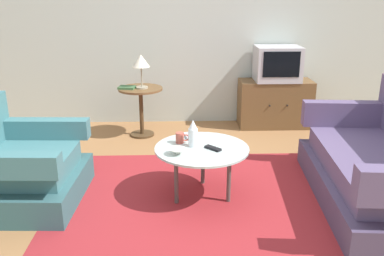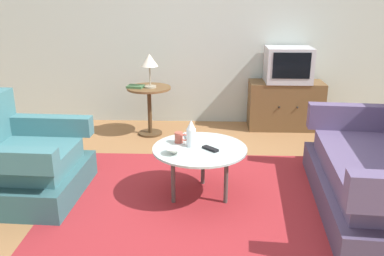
{
  "view_description": "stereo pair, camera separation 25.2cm",
  "coord_description": "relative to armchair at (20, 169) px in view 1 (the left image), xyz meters",
  "views": [
    {
      "loc": [
        -0.24,
        -3.11,
        1.74
      ],
      "look_at": [
        -0.12,
        0.41,
        0.55
      ],
      "focal_mm": 38.55,
      "sensor_mm": 36.0,
      "label": 1
    },
    {
      "loc": [
        0.01,
        -3.11,
        1.74
      ],
      "look_at": [
        -0.12,
        0.41,
        0.55
      ],
      "focal_mm": 38.55,
      "sensor_mm": 36.0,
      "label": 2
    }
  ],
  "objects": [
    {
      "name": "ground_plane",
      "position": [
        1.6,
        -0.14,
        -0.29
      ],
      "size": [
        16.0,
        16.0,
        0.0
      ],
      "primitive_type": "plane",
      "color": "olive"
    },
    {
      "name": "back_wall",
      "position": [
        1.6,
        2.25,
        1.06
      ],
      "size": [
        9.0,
        0.12,
        2.7
      ],
      "primitive_type": "cube",
      "color": "#B2BCB2",
      "rests_on": "ground"
    },
    {
      "name": "area_rug",
      "position": [
        1.55,
        0.02,
        -0.29
      ],
      "size": [
        2.56,
        1.91,
        0.0
      ],
      "primitive_type": "cube",
      "color": "maroon",
      "rests_on": "ground"
    },
    {
      "name": "armchair",
      "position": [
        0.0,
        0.0,
        0.0
      ],
      "size": [
        0.94,
        1.02,
        0.85
      ],
      "rotation": [
        0.0,
        0.0,
        -1.61
      ],
      "color": "#325C60",
      "rests_on": "ground"
    },
    {
      "name": "couch",
      "position": [
        3.06,
        -0.13,
        0.02
      ],
      "size": [
        1.04,
        1.83,
        0.95
      ],
      "rotation": [
        0.0,
        0.0,
        1.49
      ],
      "color": "#4B3E5C",
      "rests_on": "ground"
    },
    {
      "name": "coffee_table",
      "position": [
        1.55,
        0.02,
        0.13
      ],
      "size": [
        0.81,
        0.81,
        0.46
      ],
      "color": "#B2C6C1",
      "rests_on": "ground"
    },
    {
      "name": "side_table",
      "position": [
        0.9,
        1.64,
        0.15
      ],
      "size": [
        0.54,
        0.54,
        0.61
      ],
      "color": "brown",
      "rests_on": "ground"
    },
    {
      "name": "tv_stand",
      "position": [
        2.62,
        1.95,
        0.02
      ],
      "size": [
        0.94,
        0.43,
        0.62
      ],
      "color": "brown",
      "rests_on": "ground"
    },
    {
      "name": "television",
      "position": [
        2.62,
        1.95,
        0.55
      ],
      "size": [
        0.57,
        0.43,
        0.44
      ],
      "color": "#B7B7BC",
      "rests_on": "tv_stand"
    },
    {
      "name": "table_lamp",
      "position": [
        0.92,
        1.61,
        0.63
      ],
      "size": [
        0.21,
        0.21,
        0.41
      ],
      "color": "#9E937A",
      "rests_on": "side_table"
    },
    {
      "name": "vase",
      "position": [
        1.48,
        0.05,
        0.29
      ],
      "size": [
        0.08,
        0.08,
        0.24
      ],
      "color": "white",
      "rests_on": "coffee_table"
    },
    {
      "name": "mug",
      "position": [
        1.37,
        0.14,
        0.22
      ],
      "size": [
        0.12,
        0.07,
        0.09
      ],
      "color": "#B74C3D",
      "rests_on": "coffee_table"
    },
    {
      "name": "bowl",
      "position": [
        1.34,
        -0.13,
        0.2
      ],
      "size": [
        0.14,
        0.14,
        0.05
      ],
      "color": "silver",
      "rests_on": "coffee_table"
    },
    {
      "name": "tv_remote_dark",
      "position": [
        1.64,
        -0.03,
        0.18
      ],
      "size": [
        0.14,
        0.14,
        0.02
      ],
      "rotation": [
        0.0,
        0.0,
        2.36
      ],
      "color": "black",
      "rests_on": "coffee_table"
    },
    {
      "name": "tv_remote_silver",
      "position": [
        1.44,
        0.28,
        0.18
      ],
      "size": [
        0.08,
        0.18,
        0.02
      ],
      "rotation": [
        0.0,
        0.0,
        1.75
      ],
      "color": "#B2B2B7",
      "rests_on": "coffee_table"
    },
    {
      "name": "book",
      "position": [
        0.74,
        1.61,
        0.33
      ],
      "size": [
        0.22,
        0.18,
        0.03
      ],
      "rotation": [
        0.0,
        0.0,
        -0.18
      ],
      "color": "#3D663D",
      "rests_on": "side_table"
    }
  ]
}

